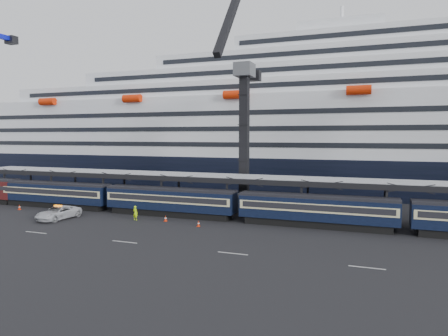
{
  "coord_description": "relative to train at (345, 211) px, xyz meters",
  "views": [
    {
      "loc": [
        -2.09,
        -39.09,
        11.11
      ],
      "look_at": [
        -19.99,
        10.0,
        6.92
      ],
      "focal_mm": 32.0,
      "sensor_mm": 36.0,
      "label": 1
    }
  ],
  "objects": [
    {
      "name": "traffic_cone_a",
      "position": [
        -47.0,
        -3.65,
        -1.82
      ],
      "size": [
        0.39,
        0.39,
        0.77
      ],
      "color": "red",
      "rests_on": "ground"
    },
    {
      "name": "traffic_cone_c",
      "position": [
        -16.95,
        -4.75,
        -1.83
      ],
      "size": [
        0.37,
        0.37,
        0.74
      ],
      "color": "red",
      "rests_on": "ground"
    },
    {
      "name": "train",
      "position": [
        0.0,
        0.0,
        0.0
      ],
      "size": [
        133.05,
        3.0,
        4.05
      ],
      "color": "black",
      "rests_on": "ground"
    },
    {
      "name": "canopy",
      "position": [
        4.65,
        4.0,
        3.05
      ],
      "size": [
        130.0,
        6.25,
        5.53
      ],
      "color": "gray",
      "rests_on": "ground"
    },
    {
      "name": "pickup_truck",
      "position": [
        -36.36,
        -7.18,
        -1.33
      ],
      "size": [
        3.37,
        6.48,
        1.74
      ],
      "primitive_type": "imported",
      "rotation": [
        0.0,
        0.0,
        -0.08
      ],
      "color": "silver",
      "rests_on": "ground"
    },
    {
      "name": "crane_dark_near",
      "position": [
        -15.35,
        8.59,
        9.73
      ],
      "size": [
        4.5,
        17.75,
        35.08
      ],
      "color": "#4B4D52",
      "rests_on": "ground"
    },
    {
      "name": "cruise_ship",
      "position": [
        3.57,
        35.99,
        10.14
      ],
      "size": [
        214.09,
        28.84,
        34.0
      ],
      "color": "black",
      "rests_on": "ground"
    },
    {
      "name": "traffic_cone_b",
      "position": [
        -22.21,
        -3.45,
        -1.81
      ],
      "size": [
        0.39,
        0.39,
        0.78
      ],
      "color": "red",
      "rests_on": "ground"
    },
    {
      "name": "ground",
      "position": [
        4.65,
        -10.0,
        -2.2
      ],
      "size": [
        260.0,
        260.0,
        0.0
      ],
      "primitive_type": "plane",
      "color": "black",
      "rests_on": "ground"
    },
    {
      "name": "worker",
      "position": [
        -26.32,
        -4.16,
        -1.24
      ],
      "size": [
        0.75,
        0.54,
        1.93
      ],
      "primitive_type": "imported",
      "rotation": [
        0.0,
        0.0,
        3.02
      ],
      "color": "#BEFA0D",
      "rests_on": "ground"
    }
  ]
}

